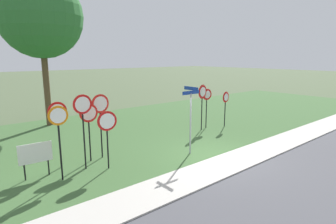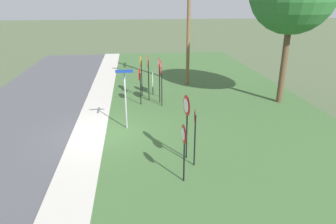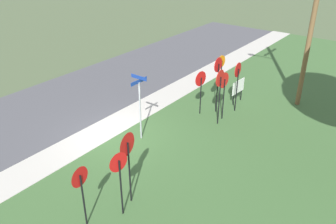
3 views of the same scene
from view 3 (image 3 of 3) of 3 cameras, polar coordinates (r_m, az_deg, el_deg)
name	(u,v)px [view 3 (image 3 of 3)]	position (r m, az deg, el deg)	size (l,w,h in m)	color
ground_plane	(117,136)	(15.78, -8.39, -3.97)	(160.00, 160.00, 0.00)	#4C5B3D
road_asphalt	(50,107)	(19.15, -18.68, 0.71)	(44.00, 6.40, 0.01)	#4C4C51
sidewalk_strip	(104,130)	(16.28, -10.41, -2.97)	(44.00, 1.60, 0.06)	#BCB7AD
grass_median	(238,189)	(12.89, 11.41, -12.22)	(44.00, 12.00, 0.04)	#3D6033
stop_sign_near_left	(224,86)	(16.46, 9.11, 4.24)	(0.74, 0.10, 2.37)	black
stop_sign_near_right	(201,84)	(16.88, 5.35, 4.65)	(0.74, 0.14, 2.22)	black
stop_sign_far_left	(218,73)	(17.01, 8.14, 6.31)	(0.72, 0.09, 2.83)	black
stop_sign_far_center	(221,69)	(18.09, 8.64, 6.90)	(0.65, 0.12, 2.59)	black
stop_sign_far_right	(237,76)	(17.34, 11.28, 5.73)	(0.72, 0.11, 2.55)	black
stop_sign_center_tall	(220,85)	(15.89, 8.45, 4.37)	(0.77, 0.10, 2.68)	black
yield_sign_near_left	(81,183)	(10.66, -14.09, -11.25)	(0.65, 0.12, 2.13)	black
yield_sign_near_right	(119,170)	(10.74, -8.01, -9.32)	(0.65, 0.13, 2.32)	black
yield_sign_far_left	(127,151)	(11.06, -6.64, -6.40)	(0.79, 0.15, 2.62)	black
street_name_post	(140,102)	(14.65, -4.62, 1.62)	(0.96, 0.82, 2.93)	#9EA0A8
utility_pole	(311,14)	(18.28, 22.30, 14.59)	(2.10, 2.14, 8.63)	brown
notice_board	(238,88)	(18.66, 11.40, 3.90)	(1.10, 0.11, 1.25)	black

